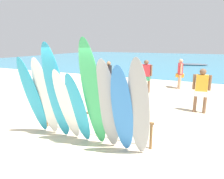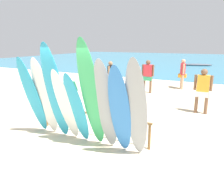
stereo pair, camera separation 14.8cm
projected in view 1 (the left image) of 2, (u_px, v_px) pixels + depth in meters
The scene contains 20 objects.
ground at pixel (171, 73), 18.15m from camera, with size 60.00×60.00×0.00m, color beige.
ocean_water at pixel (187, 60), 32.28m from camera, with size 60.00×40.00×0.02m, color teal.
surfboard_rack at pixel (92, 117), 5.63m from camera, with size 3.47×0.07×0.71m.
surfboard_teal_0 at pixel (33, 97), 5.58m from camera, with size 0.49×0.07×2.37m, color #289EC6.
surfboard_white_1 at pixel (45, 98), 5.49m from camera, with size 0.54×0.07×2.33m, color white.
surfboard_teal_2 at pixel (56, 93), 5.23m from camera, with size 0.55×0.07×2.71m, color #289EC6.
surfboard_white_3 at pixel (67, 106), 5.17m from camera, with size 0.49×0.07×2.13m, color white.
surfboard_teal_4 at pixel (78, 110), 5.04m from camera, with size 0.48×0.07×2.04m, color #289EC6.
surfboard_green_5 at pixel (93, 97), 4.72m from camera, with size 0.50×0.08×2.85m, color #38B266.
surfboard_grey_6 at pixel (108, 107), 4.69m from camera, with size 0.50×0.06×2.39m, color #999EA3.
surfboard_blue_7 at pixel (122, 112), 4.48m from camera, with size 0.48×0.06×2.31m, color #337AD1.
surfboard_grey_8 at pixel (139, 111), 4.34m from camera, with size 0.48×0.06×2.44m, color #999EA3.
beachgoer_strolling at pixel (180, 72), 11.62m from camera, with size 0.45×0.63×1.72m.
beachgoer_by_water at pixel (109, 74), 10.86m from camera, with size 0.43×0.62×1.66m.
beachgoer_photographing at pixel (136, 82), 8.81m from camera, with size 0.43×0.57×1.65m.
beachgoer_near_rack at pixel (201, 88), 7.51m from camera, with size 0.64×0.27×1.69m.
beachgoer_midbeach at pixel (146, 74), 10.66m from camera, with size 0.66×0.28×1.74m.
beach_chair_red at pixel (42, 94), 8.81m from camera, with size 0.66×0.79×0.82m.
beach_chair_blue at pixel (69, 89), 9.71m from camera, with size 0.52×0.71×0.82m.
distant_boat at pixel (193, 65), 23.80m from camera, with size 3.41×1.47×0.27m.
Camera 1 is at (2.72, -4.60, 2.60)m, focal length 32.34 mm.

